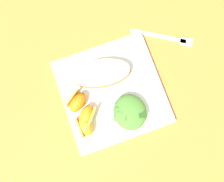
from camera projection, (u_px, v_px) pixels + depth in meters
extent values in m
plane|color=#C67A33|center=(112.00, 92.00, 0.69)|extent=(3.00, 3.00, 0.00)
cube|color=white|center=(112.00, 92.00, 0.68)|extent=(0.28, 0.28, 0.02)
ellipsoid|color=#A87038|center=(101.00, 74.00, 0.67)|extent=(0.11, 0.18, 0.03)
ellipsoid|color=maroon|center=(101.00, 73.00, 0.66)|extent=(0.10, 0.17, 0.01)
ellipsoid|color=beige|center=(101.00, 72.00, 0.65)|extent=(0.10, 0.17, 0.01)
ellipsoid|color=#4C8433|center=(130.00, 112.00, 0.65)|extent=(0.10, 0.09, 0.04)
cube|color=#5B8E3D|center=(120.00, 117.00, 0.63)|extent=(0.03, 0.04, 0.01)
cube|color=#4C8433|center=(120.00, 109.00, 0.63)|extent=(0.04, 0.03, 0.01)
cube|color=#4C8433|center=(118.00, 114.00, 0.63)|extent=(0.04, 0.04, 0.01)
cube|color=#5B8E3D|center=(122.00, 117.00, 0.63)|extent=(0.03, 0.04, 0.01)
cube|color=#336023|center=(142.00, 112.00, 0.63)|extent=(0.04, 0.03, 0.02)
cube|color=#3D7028|center=(125.00, 110.00, 0.64)|extent=(0.02, 0.03, 0.01)
ellipsoid|color=orange|center=(77.00, 101.00, 0.65)|extent=(0.06, 0.07, 0.04)
cube|color=gold|center=(72.00, 98.00, 0.65)|extent=(0.04, 0.05, 0.03)
ellipsoid|color=orange|center=(86.00, 116.00, 0.64)|extent=(0.07, 0.07, 0.04)
cube|color=gold|center=(92.00, 118.00, 0.64)|extent=(0.05, 0.04, 0.03)
ellipsoid|color=orange|center=(85.00, 126.00, 0.64)|extent=(0.06, 0.04, 0.04)
cube|color=gold|center=(80.00, 128.00, 0.64)|extent=(0.06, 0.01, 0.03)
cube|color=silver|center=(158.00, 36.00, 0.71)|extent=(0.10, 0.15, 0.01)
cube|color=silver|center=(186.00, 42.00, 0.71)|extent=(0.04, 0.04, 0.01)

